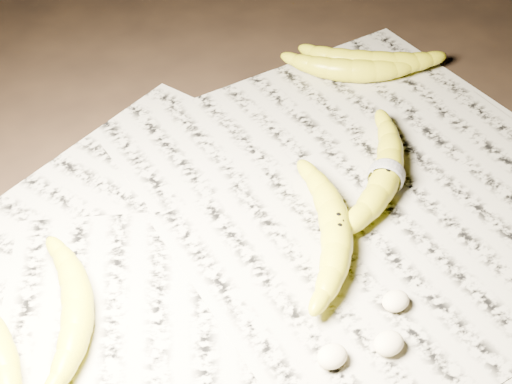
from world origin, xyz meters
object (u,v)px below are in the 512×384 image
banana_taped (387,174)px  banana_upper_a (352,69)px  banana_left_b (77,306)px  banana_center (336,228)px  banana_upper_b (371,61)px

banana_taped → banana_upper_a: 0.25m
banana_left_b → banana_center: bearing=-79.1°
banana_left_b → banana_center: (0.31, -0.06, 0.00)m
banana_taped → banana_upper_a: (0.12, 0.22, -0.00)m
banana_left_b → banana_center: banana_center is taller
banana_left_b → banana_upper_b: size_ratio=0.95×
banana_upper_b → banana_upper_a: bearing=-144.5°
banana_upper_b → banana_center: bearing=-96.8°
banana_left_b → banana_taped: 0.42m
banana_center → banana_upper_a: size_ratio=1.13×
banana_left_b → banana_center: size_ratio=0.87×
banana_upper_a → banana_upper_b: bearing=35.0°
banana_left_b → banana_upper_b: bearing=-48.8°
banana_taped → banana_upper_b: (0.16, 0.22, 0.00)m
banana_left_b → banana_upper_a: (0.54, 0.20, 0.00)m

